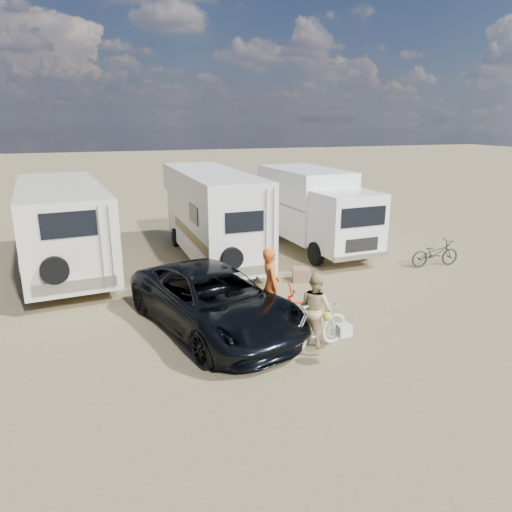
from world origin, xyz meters
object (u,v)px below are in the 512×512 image
object	(u,v)px
crate	(301,275)
rv_left	(64,229)
bike_man	(270,308)
rider_man	(271,292)
dark_suv	(214,300)
cooler	(235,292)
bike_woman	(315,327)
box_truck	(316,211)
rv_main	(212,216)
rider_woman	(316,316)
bike_parked	(435,253)

from	to	relation	value
crate	rv_left	bearing A→B (deg)	154.17
bike_man	rider_man	distance (m)	0.41
dark_suv	cooler	size ratio (longest dim) A/B	8.61
bike_woman	box_truck	bearing A→B (deg)	-41.50
bike_woman	rv_left	bearing A→B (deg)	19.10
rv_main	crate	size ratio (longest dim) A/B	14.37
rider_woman	bike_parked	bearing A→B (deg)	-72.97
bike_parked	bike_man	bearing A→B (deg)	116.27
rv_main	bike_man	xyz separation A→B (m)	(-0.13, -6.22, -1.06)
dark_suv	cooler	world-z (taller)	dark_suv
box_truck	rider_man	bearing A→B (deg)	-127.43
box_truck	dark_suv	bearing A→B (deg)	-136.74
rv_left	box_truck	xyz separation A→B (m)	(8.99, -0.10, 0.07)
rv_main	cooler	bearing A→B (deg)	-96.56
rv_main	rider_man	world-z (taller)	rv_main
rv_left	rider_man	xyz separation A→B (m)	(4.79, -6.29, -0.53)
rv_main	box_truck	xyz separation A→B (m)	(4.07, -0.03, -0.06)
box_truck	cooler	distance (m)	6.23
box_truck	rider_woman	size ratio (longest dim) A/B	3.83
dark_suv	box_truck	bearing A→B (deg)	30.98
rv_main	bike_parked	world-z (taller)	rv_main
cooler	bike_parked	bearing A→B (deg)	22.27
rv_left	cooler	bearing A→B (deg)	-48.88
bike_man	dark_suv	bearing A→B (deg)	79.90
crate	cooler	bearing A→B (deg)	-160.19
rider_man	crate	xyz separation A→B (m)	(2.14, 2.93, -0.71)
cooler	rv_left	bearing A→B (deg)	153.14
rider_man	dark_suv	bearing A→B (deg)	79.90
rider_woman	bike_woman	bearing A→B (deg)	74.42
bike_woman	rider_woman	distance (m)	0.24
box_truck	bike_man	xyz separation A→B (m)	(-4.20, -6.20, -1.00)
rider_man	rider_woman	size ratio (longest dim) A/B	1.14
rider_man	rider_woman	distance (m)	1.48
rider_woman	cooler	xyz separation A→B (m)	(-0.80, 3.44, -0.56)
bike_woman	bike_parked	bearing A→B (deg)	-72.97
bike_woman	bike_parked	world-z (taller)	bike_woman
rv_main	bike_woman	distance (m)	7.68
rv_left	bike_woman	size ratio (longest dim) A/B	3.91
cooler	bike_woman	bearing A→B (deg)	-60.62
rider_man	cooler	distance (m)	2.19
bike_man	crate	xyz separation A→B (m)	(2.14, 2.93, -0.31)
rv_left	bike_man	size ratio (longest dim) A/B	3.74
rv_main	rv_left	bearing A→B (deg)	178.29
cooler	crate	size ratio (longest dim) A/B	1.22
dark_suv	rv_main	bearing A→B (deg)	60.81
box_truck	bike_woman	world-z (taller)	box_truck
box_truck	bike_woman	xyz separation A→B (m)	(-3.68, -7.58, -0.95)
rider_woman	crate	world-z (taller)	rider_woman
bike_man	rv_main	bearing A→B (deg)	6.38
rv_main	rider_woman	distance (m)	7.65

